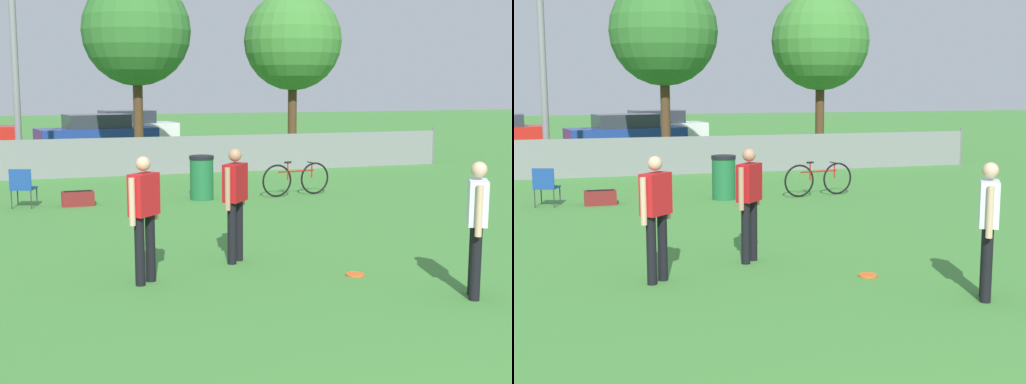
# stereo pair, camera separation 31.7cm
# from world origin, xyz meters

# --- Properties ---
(fence_backline) EXTENTS (19.67, 0.07, 1.21)m
(fence_backline) POSITION_xyz_m (0.00, 18.00, 0.55)
(fence_backline) COLOR gray
(fence_backline) RESTS_ON ground_plane
(tree_near_pole) EXTENTS (3.58, 3.58, 6.12)m
(tree_near_pole) POSITION_xyz_m (0.70, 21.51, 4.31)
(tree_near_pole) COLOR #4C331E
(tree_near_pole) RESTS_ON ground_plane
(tree_far_right) EXTENTS (3.50, 3.50, 5.88)m
(tree_far_right) POSITION_xyz_m (6.32, 21.85, 4.11)
(tree_far_right) COLOR #4C331E
(tree_far_right) RESTS_ON ground_plane
(player_thrower_red) EXTENTS (0.45, 0.45, 1.68)m
(player_thrower_red) POSITION_xyz_m (-1.48, 6.72, 0.98)
(player_thrower_red) COLOR black
(player_thrower_red) RESTS_ON ground_plane
(player_defender_red) EXTENTS (0.44, 0.46, 1.68)m
(player_defender_red) POSITION_xyz_m (-0.04, 7.44, 0.98)
(player_defender_red) COLOR black
(player_defender_red) RESTS_ON ground_plane
(player_receiver_white) EXTENTS (0.40, 0.51, 1.68)m
(player_receiver_white) POSITION_xyz_m (2.27, 4.86, 0.98)
(player_receiver_white) COLOR black
(player_receiver_white) RESTS_ON ground_plane
(frisbee_disc) EXTENTS (0.26, 0.26, 0.03)m
(frisbee_disc) POSITION_xyz_m (1.32, 6.22, 0.01)
(frisbee_disc) COLOR #E5591E
(frisbee_disc) RESTS_ON ground_plane
(folding_chair_sideline) EXTENTS (0.58, 0.58, 0.84)m
(folding_chair_sideline) POSITION_xyz_m (-3.02, 13.29, 0.48)
(folding_chair_sideline) COLOR #333338
(folding_chair_sideline) RESTS_ON ground_plane
(bicycle_sideline) EXTENTS (1.77, 0.44, 0.82)m
(bicycle_sideline) POSITION_xyz_m (3.11, 13.12, 0.39)
(bicycle_sideline) COLOR black
(bicycle_sideline) RESTS_ON ground_plane
(trash_bin) EXTENTS (0.56, 0.56, 1.00)m
(trash_bin) POSITION_xyz_m (0.85, 13.23, 0.51)
(trash_bin) COLOR #1E6638
(trash_bin) RESTS_ON ground_plane
(gear_bag_sideline) EXTENTS (0.68, 0.37, 0.33)m
(gear_bag_sideline) POSITION_xyz_m (-1.90, 13.24, 0.15)
(gear_bag_sideline) COLOR maroon
(gear_bag_sideline) RESTS_ON ground_plane
(parked_car_blue) EXTENTS (4.80, 2.54, 1.43)m
(parked_car_blue) POSITION_xyz_m (-0.25, 26.15, 0.69)
(parked_car_blue) COLOR black
(parked_car_blue) RESTS_ON ground_plane
(parked_car_white) EXTENTS (4.44, 2.33, 1.47)m
(parked_car_white) POSITION_xyz_m (1.33, 29.04, 0.70)
(parked_car_white) COLOR black
(parked_car_white) RESTS_ON ground_plane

